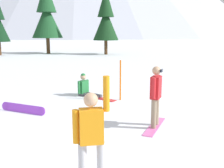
% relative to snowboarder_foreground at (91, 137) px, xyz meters
% --- Properties ---
extents(ground_plane, '(800.00, 800.00, 0.00)m').
position_rel_snowboarder_foreground_xyz_m(ground_plane, '(-1.99, 0.75, -0.94)').
color(ground_plane, white).
extents(snowboarder_foreground, '(1.48, 0.69, 1.99)m').
position_rel_snowboarder_foreground_xyz_m(snowboarder_foreground, '(0.00, 0.00, 0.00)').
color(snowboarder_foreground, red).
rests_on(snowboarder_foreground, ground_plane).
extents(snowboarder_midground, '(0.72, 1.61, 1.75)m').
position_rel_snowboarder_foreground_xyz_m(snowboarder_midground, '(1.23, 3.14, -0.02)').
color(snowboarder_midground, pink).
rests_on(snowboarder_midground, ground_plane).
extents(snowboarder_background, '(1.70, 1.25, 0.95)m').
position_rel_snowboarder_foreground_xyz_m(snowboarder_background, '(-1.45, 6.49, -0.62)').
color(snowboarder_background, '#4C4C51').
rests_on(snowboarder_background, ground_plane).
extents(loose_snowboard_near_right, '(1.77, 0.61, 0.28)m').
position_rel_snowboarder_foreground_xyz_m(loose_snowboard_near_right, '(-3.11, 4.01, -0.80)').
color(loose_snowboard_near_right, '#993FD8').
rests_on(loose_snowboard_near_right, ground_plane).
extents(trail_marker_pole, '(0.06, 0.06, 1.58)m').
position_rel_snowboarder_foreground_xyz_m(trail_marker_pole, '(0.01, 6.00, -0.15)').
color(trail_marker_pole, orange).
rests_on(trail_marker_pole, ground_plane).
extents(pine_tree_twin, '(2.85, 2.85, 7.24)m').
position_rel_snowboarder_foreground_xyz_m(pine_tree_twin, '(-3.23, 25.65, 3.00)').
color(pine_tree_twin, '#472D19').
rests_on(pine_tree_twin, ground_plane).
extents(pine_tree_short, '(3.50, 3.50, 8.25)m').
position_rel_snowboarder_foreground_xyz_m(pine_tree_short, '(-10.12, 26.13, 3.56)').
color(pine_tree_short, '#472D19').
rests_on(pine_tree_short, ground_plane).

